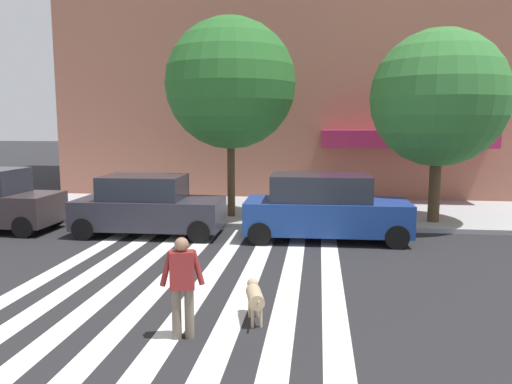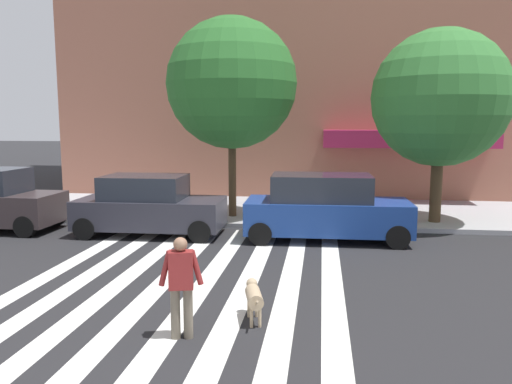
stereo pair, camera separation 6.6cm
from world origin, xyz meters
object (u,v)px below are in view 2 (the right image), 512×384
(parked_car_behind_first, at_px, (149,206))
(parked_car_third_in_line, at_px, (325,208))
(street_tree_nearest, at_px, (232,84))
(street_tree_middle, at_px, (440,98))
(dog_on_leash, at_px, (254,296))
(pedestrian_dog_walker, at_px, (181,282))

(parked_car_behind_first, height_order, parked_car_third_in_line, parked_car_third_in_line)
(street_tree_nearest, height_order, street_tree_middle, street_tree_nearest)
(parked_car_third_in_line, xyz_separation_m, dog_on_leash, (-1.25, -6.26, -0.50))
(pedestrian_dog_walker, height_order, dog_on_leash, pedestrian_dog_walker)
(street_tree_middle, bearing_deg, parked_car_behind_first, -164.63)
(street_tree_nearest, distance_m, dog_on_leash, 10.05)
(parked_car_behind_first, distance_m, street_tree_middle, 9.82)
(street_tree_middle, bearing_deg, parked_car_third_in_line, -145.78)
(pedestrian_dog_walker, bearing_deg, dog_on_leash, 39.15)
(street_tree_middle, height_order, pedestrian_dog_walker, street_tree_middle)
(street_tree_middle, bearing_deg, pedestrian_dog_walker, -121.66)
(pedestrian_dog_walker, bearing_deg, parked_car_behind_first, 113.08)
(parked_car_third_in_line, height_order, dog_on_leash, parked_car_third_in_line)
(dog_on_leash, bearing_deg, pedestrian_dog_walker, -140.85)
(parked_car_behind_first, distance_m, street_tree_nearest, 5.09)
(parked_car_behind_first, xyz_separation_m, pedestrian_dog_walker, (3.03, -7.11, 0.04))
(street_tree_nearest, bearing_deg, parked_car_third_in_line, -39.19)
(street_tree_nearest, distance_m, pedestrian_dog_walker, 10.48)
(parked_car_behind_first, relative_size, dog_on_leash, 4.22)
(parked_car_behind_first, xyz_separation_m, dog_on_leash, (4.06, -6.26, -0.44))
(street_tree_middle, distance_m, pedestrian_dog_walker, 11.69)
(street_tree_middle, height_order, dog_on_leash, street_tree_middle)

